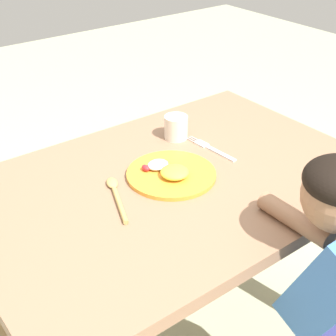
# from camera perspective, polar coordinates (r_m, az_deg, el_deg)

# --- Properties ---
(dining_table) EXTENTS (1.22, 0.82, 0.75)m
(dining_table) POSITION_cam_1_polar(r_m,az_deg,el_deg) (1.53, 0.58, -5.43)
(dining_table) COLOR #936C51
(dining_table) RESTS_ON ground_plane
(plate) EXTENTS (0.27, 0.27, 0.04)m
(plate) POSITION_cam_1_polar(r_m,az_deg,el_deg) (1.46, 0.34, -0.59)
(plate) COLOR orange
(plate) RESTS_ON dining_table
(fork) EXTENTS (0.03, 0.22, 0.01)m
(fork) POSITION_cam_1_polar(r_m,az_deg,el_deg) (1.62, 5.13, 2.26)
(fork) COLOR silver
(fork) RESTS_ON dining_table
(spoon) EXTENTS (0.10, 0.22, 0.01)m
(spoon) POSITION_cam_1_polar(r_m,az_deg,el_deg) (1.38, -6.14, -3.11)
(spoon) COLOR tan
(spoon) RESTS_ON dining_table
(drinking_cup) EXTENTS (0.08, 0.08, 0.08)m
(drinking_cup) POSITION_cam_1_polar(r_m,az_deg,el_deg) (1.67, 0.95, 4.82)
(drinking_cup) COLOR silver
(drinking_cup) RESTS_ON dining_table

